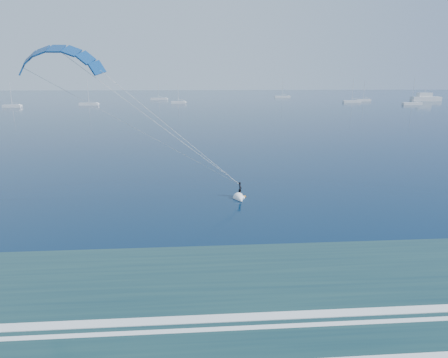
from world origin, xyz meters
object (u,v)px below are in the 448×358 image
sailboat_2 (159,99)px  sailboat_6 (412,103)px  motor_yacht (425,98)px  kitesurfer_rig (159,125)px  sailboat_4 (282,97)px  sailboat_7 (363,100)px  sailboat_1 (89,104)px  sailboat_3 (178,102)px  sailboat_0 (12,106)px  sailboat_5 (352,101)px

sailboat_2 → sailboat_6: sailboat_2 is taller
motor_yacht → sailboat_6: 41.34m
sailboat_2 → kitesurfer_rig: bearing=-85.3°
motor_yacht → sailboat_4: 86.23m
sailboat_4 → sailboat_7: 58.94m
sailboat_2 → sailboat_1: bearing=-120.8°
sailboat_1 → sailboat_7: 147.59m
sailboat_1 → sailboat_2: 56.97m
sailboat_3 → sailboat_4: sailboat_4 is taller
sailboat_0 → sailboat_1: (30.13, 12.20, 0.01)m
motor_yacht → sailboat_5: bearing=-166.1°
sailboat_4 → sailboat_5: 63.99m
motor_yacht → sailboat_2: sailboat_2 is taller
motor_yacht → sailboat_7: bearing=178.7°
kitesurfer_rig → sailboat_7: size_ratio=1.88×
motor_yacht → sailboat_6: size_ratio=1.32×
sailboat_2 → sailboat_6: bearing=-24.3°
motor_yacht → sailboat_0: size_ratio=1.57×
sailboat_3 → kitesurfer_rig: bearing=-88.5°
sailboat_4 → sailboat_7: sailboat_4 is taller
sailboat_2 → sailboat_3: sailboat_2 is taller
kitesurfer_rig → sailboat_5: size_ratio=1.69×
sailboat_1 → sailboat_2: size_ratio=0.94×
sailboat_2 → sailboat_5: size_ratio=1.03×
motor_yacht → sailboat_4: bearing=146.7°
motor_yacht → sailboat_2: bearing=170.8°
sailboat_0 → sailboat_1: 32.50m
sailboat_6 → sailboat_2: bearing=155.7°
kitesurfer_rig → sailboat_4: size_ratio=1.56×
kitesurfer_rig → sailboat_1: bearing=106.2°
sailboat_0 → sailboat_7: size_ratio=0.94×
sailboat_0 → sailboat_2: sailboat_2 is taller
sailboat_3 → sailboat_4: bearing=42.0°
kitesurfer_rig → sailboat_1: size_ratio=1.75×
sailboat_0 → sailboat_7: bearing=12.0°
sailboat_5 → sailboat_6: 30.04m
motor_yacht → sailboat_3: sailboat_3 is taller
sailboat_0 → sailboat_5: bearing=8.5°
motor_yacht → sailboat_7: sailboat_7 is taller
sailboat_2 → sailboat_7: (116.32, -23.98, -0.01)m
sailboat_0 → sailboat_5: sailboat_5 is taller
sailboat_2 → sailboat_4: 83.34m
motor_yacht → sailboat_3: (-139.30, -13.18, -1.14)m
motor_yacht → sailboat_6: bearing=-128.5°
sailboat_4 → sailboat_5: size_ratio=1.08×
kitesurfer_rig → sailboat_6: kitesurfer_rig is taller
sailboat_1 → sailboat_7: size_ratio=1.08×
sailboat_0 → sailboat_4: 162.70m
sailboat_0 → sailboat_5: (163.97, 24.63, 0.01)m
sailboat_0 → sailboat_2: 85.16m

